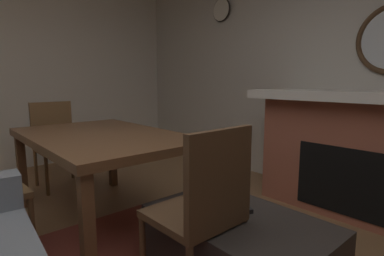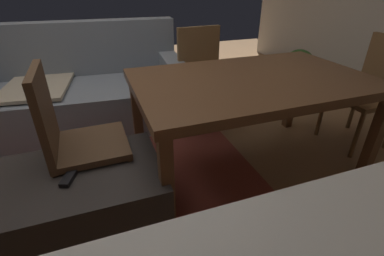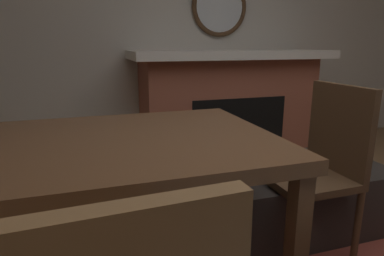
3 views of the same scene
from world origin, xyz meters
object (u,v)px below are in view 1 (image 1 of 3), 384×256
at_px(tv_remote, 239,212).
at_px(dining_chair_east, 56,139).
at_px(wall_clock, 222,10).
at_px(dining_table, 102,142).
at_px(fireplace, 372,155).
at_px(dining_chair_west, 204,203).
at_px(ottoman_coffee_table, 237,249).

distance_m(tv_remote, dining_chair_east, 2.45).
relative_size(dining_chair_east, wall_clock, 3.04).
bearing_deg(dining_table, fireplace, -129.27).
bearing_deg(tv_remote, dining_table, 32.62).
relative_size(tv_remote, wall_clock, 0.52).
height_order(fireplace, dining_table, fireplace).
bearing_deg(tv_remote, dining_chair_west, 104.89).
bearing_deg(ottoman_coffee_table, dining_chair_east, 5.18).
distance_m(tv_remote, dining_table, 1.28).
distance_m(ottoman_coffee_table, tv_remote, 0.21).
xyz_separation_m(tv_remote, dining_chair_west, (0.03, 0.25, 0.11)).
bearing_deg(dining_chair_west, ottoman_coffee_table, -102.40).
distance_m(fireplace, dining_chair_east, 3.15).
xyz_separation_m(fireplace, wall_clock, (2.04, -0.29, 1.55)).
relative_size(fireplace, dining_table, 1.24).
height_order(fireplace, dining_chair_west, fireplace).
distance_m(ottoman_coffee_table, wall_clock, 3.21).
bearing_deg(dining_chair_east, fireplace, -146.46).
relative_size(dining_table, dining_chair_west, 1.74).
height_order(ottoman_coffee_table, wall_clock, wall_clock).
relative_size(fireplace, dining_chair_east, 2.17).
bearing_deg(dining_chair_west, fireplace, -97.21).
height_order(tv_remote, dining_table, dining_table).
xyz_separation_m(fireplace, tv_remote, (0.19, 1.49, -0.13)).
bearing_deg(ottoman_coffee_table, wall_clock, -44.08).
relative_size(ottoman_coffee_table, dining_table, 0.63).
height_order(tv_remote, dining_chair_west, dining_chair_west).
relative_size(ottoman_coffee_table, tv_remote, 6.39).
height_order(fireplace, wall_clock, wall_clock).
height_order(dining_table, wall_clock, wall_clock).
relative_size(ottoman_coffee_table, dining_chair_west, 1.10).
distance_m(ottoman_coffee_table, dining_chair_east, 2.49).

